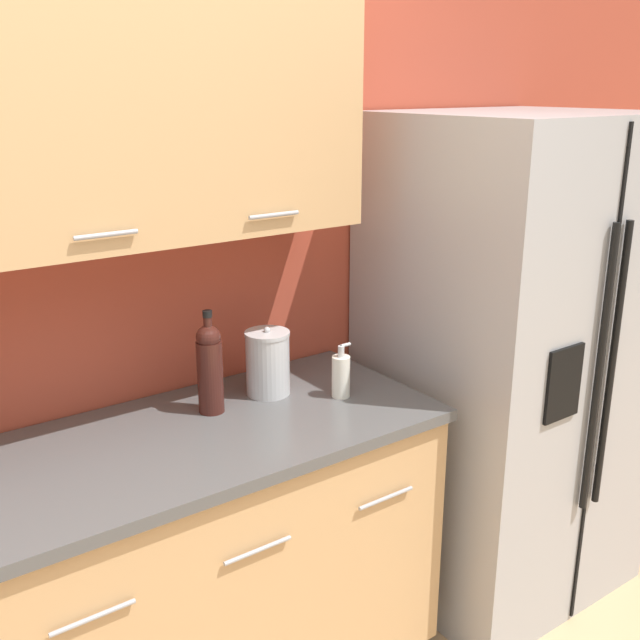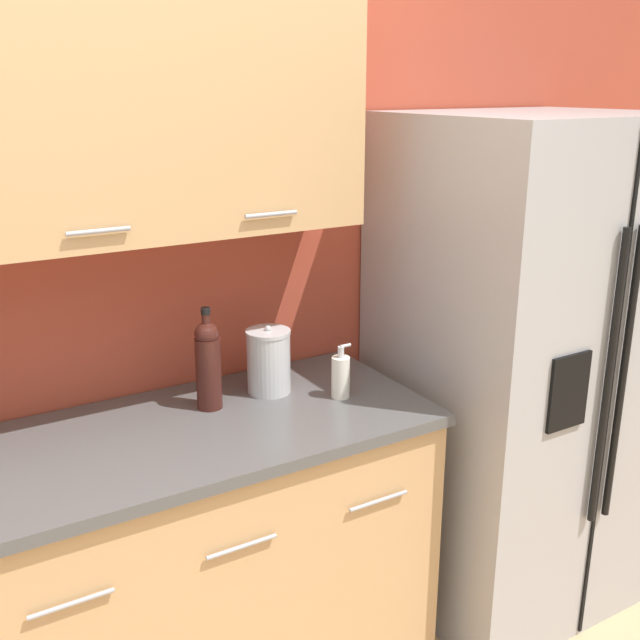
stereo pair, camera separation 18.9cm
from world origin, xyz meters
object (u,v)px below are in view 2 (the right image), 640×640
wine_bottle (208,363)px  steel_canister (269,361)px  refrigerator (519,367)px  soap_dispenser (341,376)px

wine_bottle → steel_canister: 0.22m
refrigerator → soap_dispenser: 0.76m
refrigerator → wine_bottle: 1.16m
soap_dispenser → steel_canister: bearing=138.0°
wine_bottle → soap_dispenser: size_ratio=1.83×
refrigerator → soap_dispenser: (-0.75, 0.03, 0.11)m
soap_dispenser → steel_canister: 0.23m
wine_bottle → refrigerator: bearing=-8.5°
soap_dispenser → steel_canister: size_ratio=0.78×
soap_dispenser → wine_bottle: bearing=160.3°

